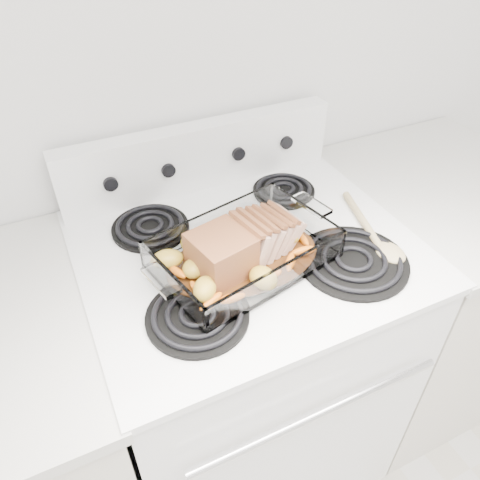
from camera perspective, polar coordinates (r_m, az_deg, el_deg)
name	(u,v)px	position (r m, az deg, el deg)	size (l,w,h in m)	color
electric_range	(246,360)	(1.45, 0.69, -14.41)	(0.78, 0.70, 1.12)	white
counter_left	(12,457)	(1.44, -26.06, -22.71)	(0.58, 0.68, 0.93)	silver
counter_right	(417,295)	(1.76, 20.73, -6.24)	(0.58, 0.68, 0.93)	silver
baking_dish	(244,255)	(1.04, 0.47, -1.83)	(0.38, 0.25, 0.07)	white
pork_roast	(237,246)	(1.02, -0.33, -0.68)	(0.27, 0.12, 0.10)	brown
roast_vegetables	(236,244)	(1.06, -0.53, -0.46)	(0.34, 0.19, 0.04)	orange
wooden_spoon	(377,237)	(1.17, 16.40, 0.30)	(0.09, 0.28, 0.02)	tan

